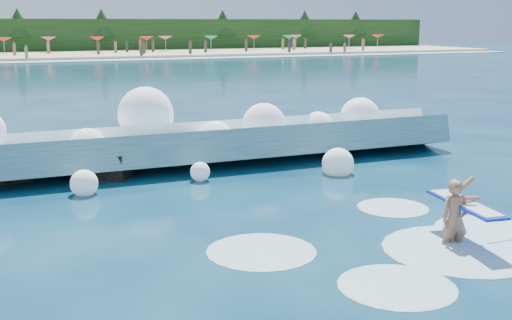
{
  "coord_description": "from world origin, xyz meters",
  "views": [
    {
      "loc": [
        -4.39,
        -11.74,
        4.4
      ],
      "look_at": [
        1.5,
        2.0,
        1.2
      ],
      "focal_mm": 45.0,
      "sensor_mm": 36.0,
      "label": 1
    }
  ],
  "objects": [
    {
      "name": "surf_foam",
      "position": [
        3.54,
        -1.82,
        0.0
      ],
      "size": [
        8.62,
        5.93,
        0.15
      ],
      "color": "silver",
      "rests_on": "ground"
    },
    {
      "name": "beach_umbrellas",
      "position": [
        0.07,
        80.2,
        2.25
      ],
      "size": [
        112.21,
        5.71,
        0.5
      ],
      "color": "#D23D74",
      "rests_on": "ground"
    },
    {
      "name": "breaking_wave",
      "position": [
        0.96,
        7.45,
        0.58
      ],
      "size": [
        19.16,
        2.93,
        1.65
      ],
      "color": "teal",
      "rests_on": "ground"
    },
    {
      "name": "wave_spray",
      "position": [
        1.4,
        7.35,
        1.13
      ],
      "size": [
        14.86,
        5.13,
        2.62
      ],
      "color": "white",
      "rests_on": "ground"
    },
    {
      "name": "wet_band",
      "position": [
        0.0,
        67.0,
        0.04
      ],
      "size": [
        140.0,
        5.0,
        0.08
      ],
      "primitive_type": "cube",
      "color": "silver",
      "rests_on": "ground"
    },
    {
      "name": "ground",
      "position": [
        0.0,
        0.0,
        0.0
      ],
      "size": [
        200.0,
        200.0,
        0.0
      ],
      "primitive_type": "plane",
      "color": "#07223E",
      "rests_on": "ground"
    },
    {
      "name": "treeline",
      "position": [
        0.0,
        88.0,
        2.5
      ],
      "size": [
        140.0,
        4.0,
        5.0
      ],
      "primitive_type": "cube",
      "color": "black",
      "rests_on": "ground"
    },
    {
      "name": "beach",
      "position": [
        0.0,
        78.0,
        0.2
      ],
      "size": [
        140.0,
        20.0,
        0.4
      ],
      "primitive_type": "cube",
      "color": "tan",
      "rests_on": "ground"
    },
    {
      "name": "rock_cluster",
      "position": [
        -1.69,
        7.57,
        0.39
      ],
      "size": [
        7.85,
        3.12,
        1.22
      ],
      "color": "black",
      "rests_on": "ground"
    },
    {
      "name": "surfer_with_board",
      "position": [
        4.21,
        -1.97,
        0.6
      ],
      "size": [
        1.03,
        2.84,
        1.63
      ],
      "color": "#A7674E",
      "rests_on": "ground"
    }
  ]
}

